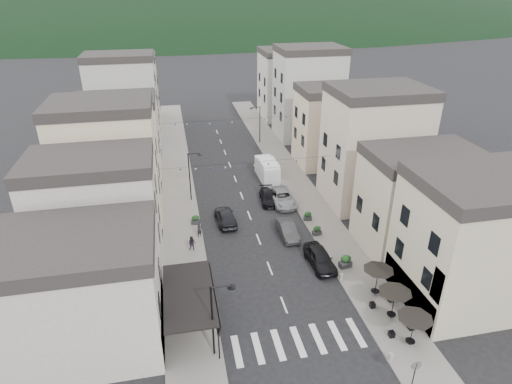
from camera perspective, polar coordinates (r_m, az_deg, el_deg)
ground at (r=31.76m, az=6.74°, el=-21.72°), size 700.00×700.00×0.00m
sidewalk_left at (r=56.97m, az=-10.42°, el=1.56°), size 4.00×76.00×0.12m
sidewalk_right at (r=58.94m, az=4.28°, el=2.81°), size 4.00×76.00×0.12m
hill_backdrop at (r=320.87m, az=-10.97°, el=21.72°), size 640.00×360.00×70.00m
boutique_building at (r=32.63m, az=-23.60°, el=-13.06°), size 12.00×8.00×8.00m
bistro_building at (r=37.48m, az=26.94°, el=-6.50°), size 10.00×8.00×10.00m
boutique_awning at (r=32.22m, az=-8.51°, el=-13.34°), size 3.77×7.50×3.28m
buildings_row_left at (r=60.63m, az=-17.78°, el=8.40°), size 10.20×54.16×14.00m
buildings_row_right at (r=63.07m, az=9.58°, el=10.15°), size 10.20×54.16×14.50m
cafe_terrace at (r=34.63m, az=18.03°, el=-12.91°), size 2.50×8.10×2.53m
streetlamp_left_near at (r=29.61m, az=-5.32°, el=-15.85°), size 1.70×0.56×6.00m
streetlamp_left_far at (r=50.05m, az=-8.57°, el=2.69°), size 1.70×0.56×6.00m
streetlamp_right_far at (r=68.25m, az=0.29°, el=9.46°), size 1.70×0.56×6.00m
traffic_sign at (r=30.27m, az=20.45°, el=-21.38°), size 0.70×0.07×2.70m
bollards at (r=35.19m, az=3.98°, el=-14.79°), size 11.66×10.26×0.60m
bunting_near at (r=46.20m, az=-1.18°, el=3.58°), size 19.00×0.28×0.62m
bunting_far at (r=61.09m, az=-3.95°, el=9.27°), size 19.00×0.28×0.62m
parked_car_a at (r=39.91m, az=8.53°, el=-8.69°), size 2.16×4.87×1.63m
parked_car_b at (r=43.88m, az=4.21°, el=-5.05°), size 1.59×4.41×1.44m
parked_car_c at (r=50.10m, az=3.50°, el=-0.73°), size 2.65×5.56×1.53m
parked_car_d at (r=50.40m, az=1.64°, el=-0.67°), size 2.18×4.58×1.29m
parked_car_e at (r=46.08m, az=-4.07°, el=-3.27°), size 2.17×4.85×1.62m
delivery_van at (r=56.26m, az=1.52°, el=3.05°), size 2.30×5.52×2.62m
pedestrian_a at (r=43.77m, az=-7.55°, el=-5.07°), size 0.66×0.57×1.52m
pedestrian_b at (r=41.78m, az=-8.52°, el=-6.80°), size 0.89×0.78×1.53m
planter_la at (r=35.26m, az=-6.36°, el=-14.35°), size 1.00×0.62×1.06m
planter_lb at (r=46.18m, az=-8.05°, el=-3.69°), size 1.01×0.70×1.03m
planter_ra at (r=40.04m, az=11.86°, el=-9.03°), size 1.21×0.81×1.25m
planter_rb at (r=44.30m, az=8.13°, el=-5.11°), size 0.93×0.55×1.01m
planter_rc at (r=46.79m, az=6.91°, el=-3.20°), size 0.99×0.70×1.00m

